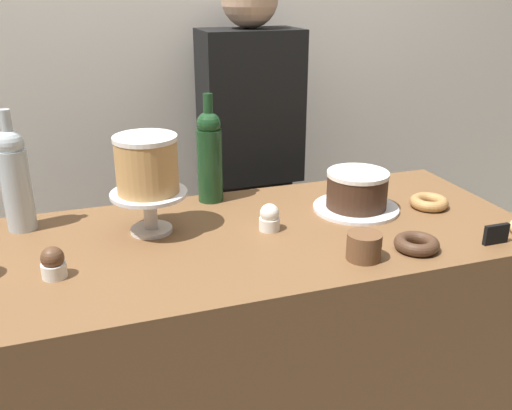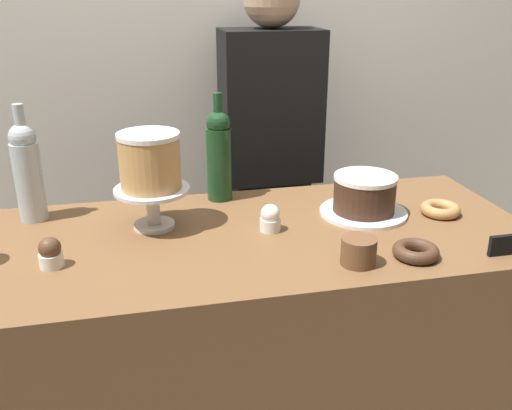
% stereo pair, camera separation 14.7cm
% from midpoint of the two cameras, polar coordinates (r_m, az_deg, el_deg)
% --- Properties ---
extents(back_wall, '(6.00, 0.05, 2.60)m').
position_cam_midpoint_polar(back_wall, '(2.26, -9.56, 14.93)').
color(back_wall, silver).
rests_on(back_wall, ground_plane).
extents(display_counter, '(1.49, 0.66, 0.93)m').
position_cam_midpoint_polar(display_counter, '(1.74, -2.52, -16.98)').
color(display_counter, brown).
rests_on(display_counter, ground_plane).
extents(cake_stand_pedestal, '(0.20, 0.20, 0.11)m').
position_cam_midpoint_polar(cake_stand_pedestal, '(1.51, -13.45, -0.03)').
color(cake_stand_pedestal, silver).
rests_on(cake_stand_pedestal, display_counter).
extents(white_layer_cake, '(0.16, 0.16, 0.15)m').
position_cam_midpoint_polar(white_layer_cake, '(1.48, -13.82, 3.98)').
color(white_layer_cake, tan).
rests_on(white_layer_cake, cake_stand_pedestal).
extents(silver_serving_platter, '(0.25, 0.25, 0.01)m').
position_cam_midpoint_polar(silver_serving_platter, '(1.66, 7.59, -0.35)').
color(silver_serving_platter, white).
rests_on(silver_serving_platter, display_counter).
extents(chocolate_round_cake, '(0.18, 0.18, 0.11)m').
position_cam_midpoint_polar(chocolate_round_cake, '(1.64, 7.69, 1.54)').
color(chocolate_round_cake, '#3D2619').
rests_on(chocolate_round_cake, silver_serving_platter).
extents(wine_bottle_green, '(0.08, 0.08, 0.33)m').
position_cam_midpoint_polar(wine_bottle_green, '(1.69, -7.22, 5.04)').
color(wine_bottle_green, '#193D1E').
rests_on(wine_bottle_green, display_counter).
extents(wine_bottle_clear, '(0.08, 0.08, 0.33)m').
position_cam_midpoint_polar(wine_bottle_clear, '(1.63, -25.61, 2.43)').
color(wine_bottle_clear, '#B2BCC1').
rests_on(wine_bottle_clear, display_counter).
extents(cupcake_vanilla, '(0.06, 0.06, 0.07)m').
position_cam_midpoint_polar(cupcake_vanilla, '(1.50, -1.42, -1.37)').
color(cupcake_vanilla, white).
rests_on(cupcake_vanilla, display_counter).
extents(cupcake_chocolate, '(0.06, 0.06, 0.07)m').
position_cam_midpoint_polar(cupcake_chocolate, '(1.37, -22.79, -5.52)').
color(cupcake_chocolate, white).
rests_on(cupcake_chocolate, display_counter).
extents(donut_maple, '(0.11, 0.11, 0.03)m').
position_cam_midpoint_polar(donut_maple, '(1.72, 14.80, 0.23)').
color(donut_maple, '#B27F47').
rests_on(donut_maple, display_counter).
extents(donut_chocolate, '(0.11, 0.11, 0.03)m').
position_cam_midpoint_polar(donut_chocolate, '(1.44, 13.16, -3.90)').
color(donut_chocolate, '#472D1E').
rests_on(donut_chocolate, display_counter).
extents(cookie_stack, '(0.08, 0.08, 0.07)m').
position_cam_midpoint_polar(cookie_stack, '(1.36, 7.86, -4.22)').
color(cookie_stack, brown).
rests_on(cookie_stack, display_counter).
extents(price_sign_chalkboard, '(0.07, 0.01, 0.05)m').
position_cam_midpoint_polar(price_sign_chalkboard, '(1.52, 20.65, -2.84)').
color(price_sign_chalkboard, black).
rests_on(price_sign_chalkboard, display_counter).
extents(barista_figure, '(0.36, 0.22, 1.60)m').
position_cam_midpoint_polar(barista_figure, '(2.19, -2.50, 2.57)').
color(barista_figure, black).
rests_on(barista_figure, ground_plane).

